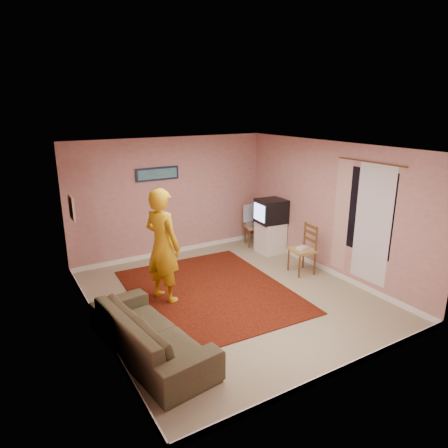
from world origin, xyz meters
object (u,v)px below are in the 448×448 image
chair_a (255,222)px  sofa (150,332)px  crt_tv (271,211)px  tv_cabinet (270,237)px  chair_b (302,244)px  person (163,246)px

chair_a → sofa: bearing=-124.7°
crt_tv → chair_a: bearing=96.8°
tv_cabinet → sofa: bearing=-148.3°
chair_b → sofa: (-3.57, -1.04, -0.29)m
chair_b → crt_tv: bearing=178.6°
tv_cabinet → chair_a: 0.62m
chair_b → sofa: size_ratio=0.25×
chair_a → chair_b: size_ratio=0.98×
person → chair_a: bearing=-85.7°
person → crt_tv: bearing=-95.5°
chair_a → tv_cabinet: bearing=-70.0°
crt_tv → person: (-2.97, -0.93, 0.01)m
tv_cabinet → person: person is taller
tv_cabinet → chair_b: (-0.18, -1.27, 0.25)m
crt_tv → sofa: size_ratio=0.30×
chair_a → person: (-2.95, -1.52, 0.41)m
sofa → person: (0.77, 1.38, 0.66)m
sofa → person: size_ratio=1.11×
chair_a → chair_b: (-0.15, -1.86, 0.03)m
chair_b → sofa: bearing=-67.4°
tv_cabinet → chair_a: (-0.03, 0.58, 0.22)m
sofa → tv_cabinet: bearing=-66.0°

